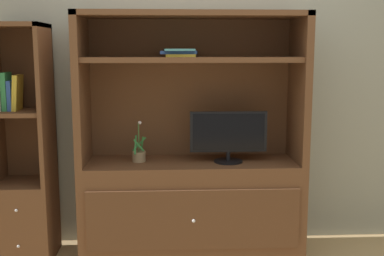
% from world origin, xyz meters
% --- Properties ---
extents(painted_rear_wall, '(6.00, 0.10, 2.80)m').
position_xyz_m(painted_rear_wall, '(0.00, 0.75, 1.40)').
color(painted_rear_wall, gray).
rests_on(painted_rear_wall, ground_plane).
extents(media_console, '(1.57, 0.52, 1.74)m').
position_xyz_m(media_console, '(0.00, 0.41, 0.55)').
color(media_console, brown).
rests_on(media_console, ground_plane).
extents(tv_monitor, '(0.54, 0.20, 0.36)m').
position_xyz_m(tv_monitor, '(0.26, 0.36, 0.89)').
color(tv_monitor, black).
rests_on(tv_monitor, media_console).
extents(potted_plant, '(0.10, 0.12, 0.29)m').
position_xyz_m(potted_plant, '(-0.38, 0.41, 0.74)').
color(potted_plant, '#8C7251').
rests_on(potted_plant, media_console).
extents(magazine_stack, '(0.26, 0.34, 0.05)m').
position_xyz_m(magazine_stack, '(-0.08, 0.39, 1.47)').
color(magazine_stack, gold).
rests_on(magazine_stack, media_console).
extents(bookshelf_tall, '(0.40, 0.42, 1.67)m').
position_xyz_m(bookshelf_tall, '(-1.19, 0.41, 0.57)').
color(bookshelf_tall, brown).
rests_on(bookshelf_tall, ground_plane).
extents(upright_book_row, '(0.16, 0.16, 0.26)m').
position_xyz_m(upright_book_row, '(-1.26, 0.40, 1.19)').
color(upright_book_row, silver).
rests_on(upright_book_row, bookshelf_tall).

